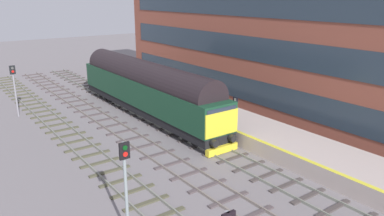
{
  "coord_description": "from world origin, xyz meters",
  "views": [
    {
      "loc": [
        -14.8,
        -20.97,
        9.88
      ],
      "look_at": [
        0.2,
        -0.38,
        2.17
      ],
      "focal_mm": 35.23,
      "sensor_mm": 36.0,
      "label": 1
    }
  ],
  "objects_px": {
    "signal_post_far": "(14,85)",
    "platform_number_sign": "(235,108)",
    "diesel_locomotive": "(146,87)",
    "waiting_passenger": "(186,92)",
    "signal_post_mid": "(126,179)"
  },
  "relations": [
    {
      "from": "signal_post_far",
      "to": "platform_number_sign",
      "type": "xyz_separation_m",
      "value": [
        10.95,
        -14.87,
        -0.27
      ]
    },
    {
      "from": "diesel_locomotive",
      "to": "platform_number_sign",
      "type": "bearing_deg",
      "value": -76.34
    },
    {
      "from": "waiting_passenger",
      "to": "signal_post_far",
      "type": "bearing_deg",
      "value": 54.7
    },
    {
      "from": "platform_number_sign",
      "to": "signal_post_far",
      "type": "bearing_deg",
      "value": 126.38
    },
    {
      "from": "diesel_locomotive",
      "to": "waiting_passenger",
      "type": "xyz_separation_m",
      "value": [
        2.94,
        -1.58,
        -0.5
      ]
    },
    {
      "from": "diesel_locomotive",
      "to": "signal_post_mid",
      "type": "relative_size",
      "value": 4.63
    },
    {
      "from": "diesel_locomotive",
      "to": "platform_number_sign",
      "type": "xyz_separation_m",
      "value": [
        2.1,
        -8.65,
        -0.05
      ]
    },
    {
      "from": "platform_number_sign",
      "to": "waiting_passenger",
      "type": "distance_m",
      "value": 7.13
    },
    {
      "from": "diesel_locomotive",
      "to": "waiting_passenger",
      "type": "distance_m",
      "value": 3.37
    },
    {
      "from": "diesel_locomotive",
      "to": "signal_post_mid",
      "type": "distance_m",
      "value": 16.6
    },
    {
      "from": "signal_post_far",
      "to": "waiting_passenger",
      "type": "relative_size",
      "value": 2.65
    },
    {
      "from": "waiting_passenger",
      "to": "platform_number_sign",
      "type": "bearing_deg",
      "value": 171.49
    },
    {
      "from": "signal_post_mid",
      "to": "platform_number_sign",
      "type": "distance_m",
      "value": 12.21
    },
    {
      "from": "signal_post_far",
      "to": "signal_post_mid",
      "type": "bearing_deg",
      "value": -90.0
    },
    {
      "from": "signal_post_far",
      "to": "diesel_locomotive",
      "type": "bearing_deg",
      "value": -35.1
    }
  ]
}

